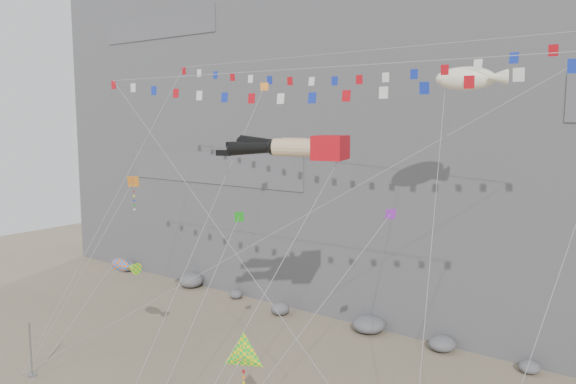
% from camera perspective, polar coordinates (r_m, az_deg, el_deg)
% --- Properties ---
extents(cliff, '(80.00, 28.00, 50.00)m').
position_cam_1_polar(cliff, '(57.20, 16.12, 15.48)').
color(cliff, slate).
rests_on(cliff, ground).
extents(talus_boulders, '(60.00, 3.00, 1.20)m').
position_cam_1_polar(talus_boulders, '(45.86, 8.20, -13.22)').
color(talus_boulders, slate).
rests_on(talus_boulders, ground).
extents(anchor_pole_left, '(0.12, 0.12, 3.65)m').
position_cam_1_polar(anchor_pole_left, '(41.38, -24.69, -14.37)').
color(anchor_pole_left, gray).
rests_on(anchor_pole_left, ground).
extents(legs_kite, '(7.62, 14.82, 20.25)m').
position_cam_1_polar(legs_kite, '(31.25, 0.72, 4.58)').
color(legs_kite, red).
rests_on(legs_kite, ground).
extents(flag_banner_upper, '(32.50, 13.73, 29.58)m').
position_cam_1_polar(flag_banner_upper, '(35.39, 5.97, 13.88)').
color(flag_banner_upper, red).
rests_on(flag_banner_upper, ground).
extents(flag_banner_lower, '(29.80, 5.11, 22.64)m').
position_cam_1_polar(flag_banner_lower, '(29.43, 0.85, 12.32)').
color(flag_banner_lower, red).
rests_on(flag_banner_lower, ground).
extents(harlequin_kite, '(4.12, 7.63, 14.50)m').
position_cam_1_polar(harlequin_kite, '(39.73, -15.51, 0.93)').
color(harlequin_kite, red).
rests_on(harlequin_kite, ground).
extents(fish_windsock, '(3.25, 7.01, 9.37)m').
position_cam_1_polar(fish_windsock, '(40.36, -16.63, -7.12)').
color(fish_windsock, '#EC560C').
rests_on(fish_windsock, ground).
extents(delta_kite, '(2.10, 5.93, 8.00)m').
position_cam_1_polar(delta_kite, '(26.87, -4.61, -16.24)').
color(delta_kite, yellow).
rests_on(delta_kite, ground).
extents(blimp_windsock, '(4.75, 13.45, 22.51)m').
position_cam_1_polar(blimp_windsock, '(33.49, 17.61, 10.87)').
color(blimp_windsock, white).
rests_on(blimp_windsock, ground).
extents(small_kite_a, '(2.93, 16.18, 24.48)m').
position_cam_1_polar(small_kite_a, '(37.53, -2.69, 10.03)').
color(small_kite_a, orange).
rests_on(small_kite_a, ground).
extents(small_kite_b, '(5.61, 11.09, 16.41)m').
position_cam_1_polar(small_kite_b, '(29.75, 10.15, -2.55)').
color(small_kite_b, purple).
rests_on(small_kite_b, ground).
extents(small_kite_c, '(1.30, 9.56, 14.22)m').
position_cam_1_polar(small_kite_c, '(32.26, -5.10, -2.80)').
color(small_kite_c, '#189216').
rests_on(small_kite_c, ground).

